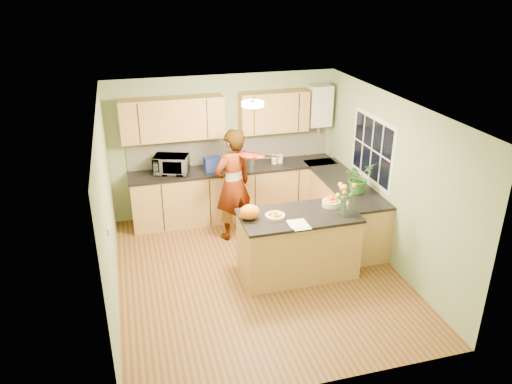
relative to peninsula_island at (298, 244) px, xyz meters
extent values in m
plane|color=brown|center=(-0.55, 0.12, -0.48)|extent=(4.50, 4.50, 0.00)
cube|color=silver|center=(-0.55, 0.12, 2.02)|extent=(4.00, 4.50, 0.02)
cube|color=#8BA273|center=(-0.55, 2.37, 0.77)|extent=(4.00, 0.02, 2.50)
cube|color=#8BA273|center=(-0.55, -2.13, 0.77)|extent=(4.00, 0.02, 2.50)
cube|color=#8BA273|center=(-2.55, 0.12, 0.77)|extent=(0.02, 4.50, 2.50)
cube|color=#8BA273|center=(1.45, 0.12, 0.77)|extent=(0.02, 4.50, 2.50)
cube|color=#AF8646|center=(-0.45, 2.07, -0.03)|extent=(3.60, 0.60, 0.90)
cube|color=black|center=(-0.45, 2.06, 0.44)|extent=(3.64, 0.62, 0.04)
cube|color=#AF8646|center=(1.15, 0.97, -0.03)|extent=(0.60, 2.20, 0.90)
cube|color=black|center=(1.14, 0.97, 0.44)|extent=(0.62, 2.24, 0.04)
cube|color=white|center=(-0.45, 2.36, 0.72)|extent=(3.60, 0.02, 0.52)
cube|color=#AF8646|center=(-1.45, 2.20, 1.37)|extent=(1.70, 0.34, 0.70)
cube|color=#AF8646|center=(0.30, 2.20, 1.37)|extent=(1.20, 0.34, 0.70)
cube|color=silver|center=(1.15, 2.21, 1.42)|extent=(0.40, 0.30, 0.72)
cylinder|color=#ADACB1|center=(1.15, 2.21, 1.02)|extent=(0.06, 0.06, 0.20)
cube|color=silver|center=(1.44, 0.72, 1.07)|extent=(0.01, 1.30, 1.05)
cube|color=black|center=(1.44, 0.72, 1.07)|extent=(0.01, 1.18, 0.92)
cube|color=silver|center=(-2.54, -0.48, 0.82)|extent=(0.02, 0.09, 0.09)
cylinder|color=#FFEABF|center=(-0.55, 0.42, 1.98)|extent=(0.30, 0.30, 0.06)
cylinder|color=silver|center=(-0.55, 0.42, 2.01)|extent=(0.10, 0.10, 0.02)
cube|color=#AF8646|center=(0.00, 0.00, -0.02)|extent=(1.62, 0.81, 0.91)
cube|color=black|center=(0.00, 0.00, 0.45)|extent=(1.66, 0.85, 0.04)
cylinder|color=beige|center=(-0.35, 0.00, 0.50)|extent=(0.27, 0.27, 0.04)
cylinder|color=beige|center=(0.55, 0.15, 0.51)|extent=(0.27, 0.27, 0.08)
cylinder|color=silver|center=(0.60, -0.18, 0.59)|extent=(0.12, 0.12, 0.24)
ellipsoid|color=orange|center=(-0.70, 0.05, 0.58)|extent=(0.34, 0.32, 0.21)
cube|color=white|center=(-0.10, -0.30, 0.48)|extent=(0.23, 0.32, 0.01)
imported|color=#DB9D86|center=(-0.64, 1.32, 0.45)|extent=(0.80, 0.66, 1.86)
imported|color=silver|center=(-1.54, 2.09, 0.62)|extent=(0.65, 0.54, 0.31)
cube|color=navy|center=(-0.84, 2.04, 0.58)|extent=(0.30, 0.23, 0.23)
cylinder|color=#ADACB1|center=(-0.13, 2.10, 0.57)|extent=(0.15, 0.15, 0.21)
sphere|color=black|center=(-0.13, 2.10, 0.71)|extent=(0.07, 0.07, 0.07)
cylinder|color=beige|center=(0.28, 2.07, 0.54)|extent=(0.11, 0.11, 0.16)
cylinder|color=silver|center=(0.39, 2.08, 0.54)|extent=(0.13, 0.13, 0.15)
imported|color=#2F6A23|center=(1.15, 0.52, 0.70)|extent=(0.53, 0.49, 0.49)
camera|label=1|loc=(-2.23, -5.88, 3.58)|focal=35.00mm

